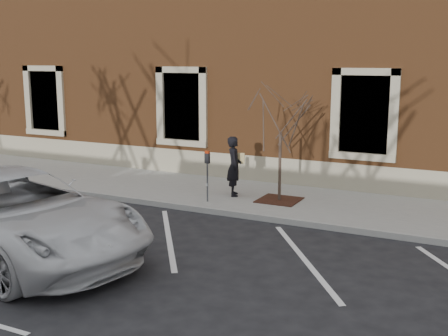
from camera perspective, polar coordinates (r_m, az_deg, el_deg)
The scene contains 10 objects.
ground at distance 14.64m, azimuth -1.05°, elevation -4.63°, with size 120.00×120.00×0.00m, color #28282B.
sidewalk_near at distance 16.14m, azimuth 1.83°, elevation -2.87°, with size 40.00×3.50×0.15m, color #A7A59D.
curb_near at distance 14.58m, azimuth -1.15°, elevation -4.40°, with size 40.00×0.12×0.15m, color #9E9E99.
parking_stripes at distance 12.82m, azimuth -5.65°, elevation -6.98°, with size 28.00×4.40×0.01m, color silver, non-canonical shape.
building_civic at distance 21.26m, azimuth 8.80°, elevation 11.03°, with size 40.00×8.62×8.00m.
man at distance 15.73m, azimuth 1.03°, elevation 0.19°, with size 0.61×0.40×1.68m, color black.
parking_meter at distance 15.04m, azimuth -1.71°, elevation 0.16°, with size 0.13×0.10×1.39m.
tree_grate at distance 15.41m, azimuth 5.63°, elevation -3.25°, with size 1.09×1.09×0.03m, color #3D1B13.
sapling at distance 15.01m, azimuth 5.80°, elevation 5.53°, with size 2.04×2.04×3.40m.
white_truck at distance 12.11m, azimuth -20.56°, elevation -4.47°, with size 2.88×6.24×1.73m, color silver.
Camera 1 is at (6.54, -12.48, 3.96)m, focal length 45.00 mm.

